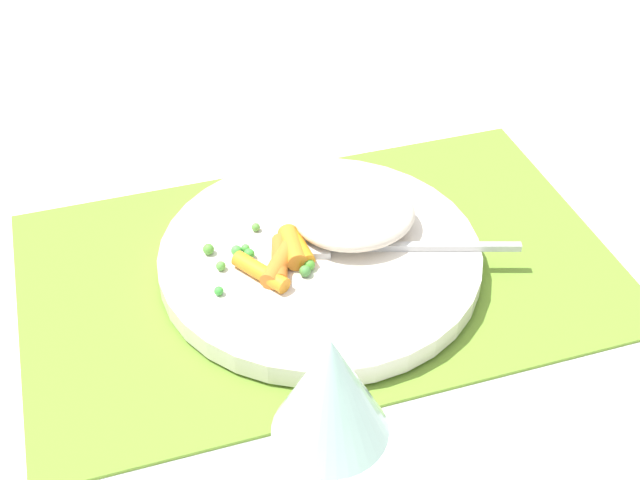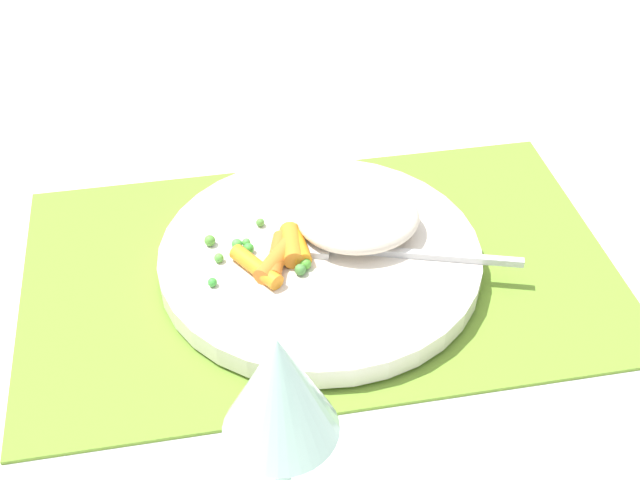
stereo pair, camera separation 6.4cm
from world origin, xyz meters
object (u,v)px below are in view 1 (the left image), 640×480
Objects in this scene: carrot_portion at (282,258)px; fork at (371,247)px; rice_mound at (355,215)px; wine_glass at (331,399)px; plate at (320,258)px.

carrot_portion is 0.34× the size of fork.
wine_glass is at bearing 67.34° from rice_mound.
rice_mound is at bearing -112.66° from wine_glass.
fork is 1.23× the size of wine_glass.
rice_mound reaches higher than carrot_portion.
rice_mound is 0.03m from fork.
plate is 1.67× the size of wine_glass.
carrot_portion is 0.42× the size of wine_glass.
wine_glass reaches higher than fork.
plate is at bearing -106.03° from wine_glass.
rice_mound is 0.27m from wine_glass.
carrot_portion reaches higher than fork.
plate is at bearing 24.03° from rice_mound.
wine_glass is at bearing 73.97° from plate.
wine_glass reaches higher than rice_mound.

